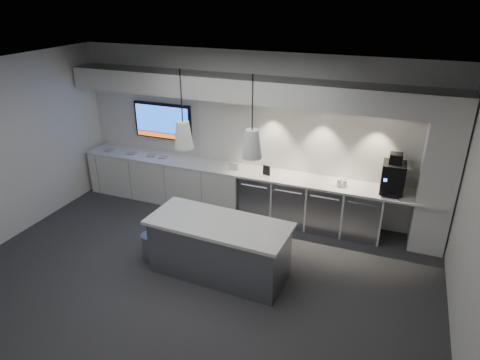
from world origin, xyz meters
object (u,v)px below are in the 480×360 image
at_px(wall_tv, 163,121).
at_px(coffee_machine, 393,176).
at_px(island, 219,248).
at_px(bin, 152,246).

height_order(wall_tv, coffee_machine, wall_tv).
distance_m(wall_tv, coffee_machine, 4.46).
xyz_separation_m(wall_tv, island, (2.18, -2.20, -1.11)).
bearing_deg(bin, island, 1.49).
bearing_deg(wall_tv, coffee_machine, -3.19).
height_order(island, coffee_machine, coffee_machine).
distance_m(bin, coffee_machine, 4.07).
relative_size(wall_tv, coffee_machine, 1.87).
bearing_deg(coffee_machine, bin, -151.28).
bearing_deg(island, coffee_machine, 43.75).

